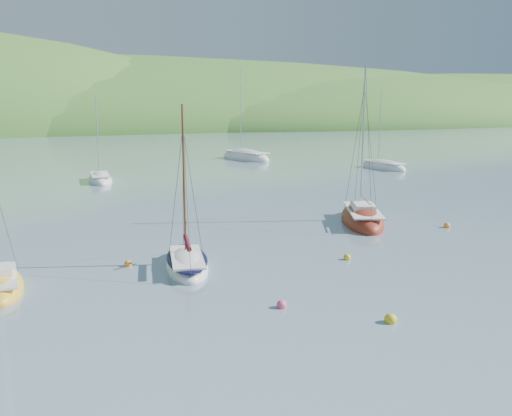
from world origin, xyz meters
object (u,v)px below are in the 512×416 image
object	(u,v)px
distant_sloop_a	(100,180)
distant_sloop_d	(383,167)
sloop_red	(362,220)
distant_sloop_b	(246,158)
daysailer_white	(187,264)

from	to	relation	value
distant_sloop_a	distant_sloop_d	xyz separation A→B (m)	(33.79, -1.15, 0.01)
sloop_red	distant_sloop_b	bearing A→B (deg)	103.90
distant_sloop_b	distant_sloop_d	world-z (taller)	distant_sloop_b
distant_sloop_a	distant_sloop_d	bearing A→B (deg)	0.44
distant_sloop_a	distant_sloop_d	distance (m)	33.81
sloop_red	distant_sloop_d	world-z (taller)	sloop_red
daysailer_white	distant_sloop_b	distance (m)	52.61
sloop_red	distant_sloop_a	bearing A→B (deg)	141.78
daysailer_white	distant_sloop_a	world-z (taller)	distant_sloop_a
distant_sloop_d	distant_sloop_b	bearing A→B (deg)	117.09
sloop_red	distant_sloop_d	size ratio (longest dim) A/B	1.14
distant_sloop_b	distant_sloop_d	bearing A→B (deg)	-70.35
sloop_red	distant_sloop_a	xyz separation A→B (m)	(-15.05, 27.11, -0.05)
daysailer_white	distant_sloop_a	xyz separation A→B (m)	(-0.94, 33.29, -0.04)
sloop_red	distant_sloop_b	distance (m)	42.70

